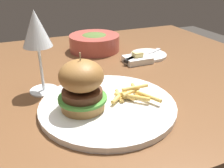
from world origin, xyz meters
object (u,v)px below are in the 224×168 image
main_plate (109,105)px  burger_sandwich (82,85)px  soup_bowl (94,42)px  butter_dish (137,59)px  wine_glass (36,32)px  table_knife (140,56)px  bread_plate (149,55)px

main_plate → burger_sandwich: size_ratio=2.44×
burger_sandwich → soup_bowl: size_ratio=0.68×
soup_bowl → butter_dish: bearing=-63.5°
burger_sandwich → soup_bowl: bearing=67.5°
main_plate → butter_dish: (0.20, 0.24, 0.00)m
butter_dish → burger_sandwich: bearing=-137.9°
wine_glass → butter_dish: size_ratio=2.39×
table_knife → butter_dish: 0.03m
main_plate → wine_glass: bearing=130.8°
main_plate → soup_bowl: bearing=75.1°
main_plate → table_knife: bearing=49.1°
wine_glass → butter_dish: bearing=15.9°
wine_glass → bread_plate: (0.39, 0.13, -0.15)m
burger_sandwich → soup_bowl: 0.45m
bread_plate → soup_bowl: 0.21m
butter_dish → wine_glass: bearing=-164.1°
wine_glass → bread_plate: size_ratio=1.64×
butter_dish → main_plate: bearing=-130.1°
butter_dish → soup_bowl: 0.20m
wine_glass → butter_dish: (0.32, 0.09, -0.14)m
soup_bowl → bread_plate: bearing=-42.7°
wine_glass → soup_bowl: 0.38m
table_knife → soup_bowl: soup_bowl is taller
burger_sandwich → soup_bowl: burger_sandwich is taller
soup_bowl → wine_glass: bearing=-130.9°
wine_glass → soup_bowl: (0.23, 0.27, -0.12)m
bread_plate → butter_dish: (-0.07, -0.04, 0.01)m
wine_glass → butter_dish: 0.37m
main_plate → bread_plate: (0.26, 0.27, -0.00)m
burger_sandwich → table_knife: (0.28, 0.25, -0.06)m
burger_sandwich → butter_dish: bearing=42.1°
butter_dish → soup_bowl: size_ratio=0.46×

